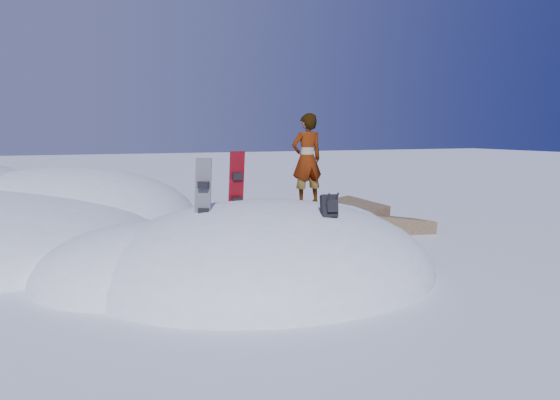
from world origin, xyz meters
name	(u,v)px	position (x,y,z in m)	size (l,w,h in m)	color
ground	(266,275)	(0.00, 0.00, 0.00)	(120.00, 120.00, 0.00)	silver
snow_mound	(253,273)	(-0.17, 0.24, 0.00)	(8.00, 6.00, 3.00)	white
rock_outcrop	(351,234)	(3.72, 3.01, 0.01)	(4.68, 4.41, 1.68)	brown
snowboard_red	(236,191)	(-0.43, 0.50, 1.65)	(0.33, 0.26, 1.66)	#B50918
snowboard_dark	(203,201)	(-1.31, -0.19, 1.57)	(0.37, 0.35, 1.64)	black
backpack	(330,206)	(0.78, -1.21, 1.50)	(0.36, 0.40, 0.49)	black
gear_pile	(128,297)	(-2.78, -0.83, 0.11)	(0.88, 0.71, 0.23)	black
person	(307,159)	(1.00, 0.20, 2.29)	(0.68, 0.45, 1.86)	slate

